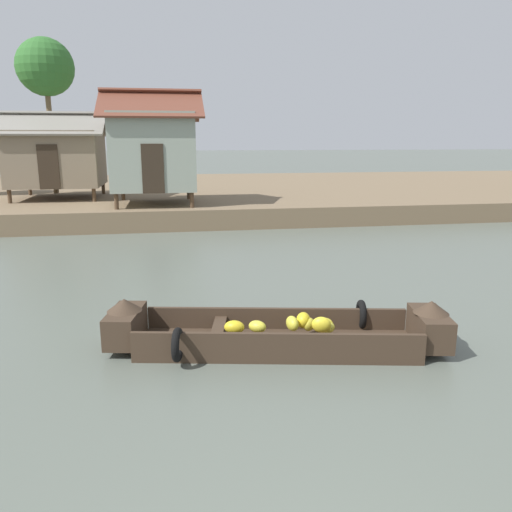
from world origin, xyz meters
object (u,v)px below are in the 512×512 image
Objects in this scene: stilt_house_mid_left at (153,150)px; palm_tree_mid at (45,68)px; banana_boat at (277,333)px; stilt_house_left at (57,157)px.

stilt_house_mid_left is 0.63× the size of palm_tree_mid.
palm_tree_mid is (-4.84, 4.96, 3.59)m from stilt_house_mid_left.
stilt_house_mid_left reaches higher than banana_boat.
stilt_house_left is 0.62× the size of palm_tree_mid.
palm_tree_mid reaches higher than banana_boat.
banana_boat is at bearing -68.77° from palm_tree_mid.
palm_tree_mid is at bearing 111.23° from banana_boat.
banana_boat is 1.24× the size of stilt_house_left.
stilt_house_left is 5.04m from stilt_house_mid_left.
palm_tree_mid reaches higher than stilt_house_mid_left.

